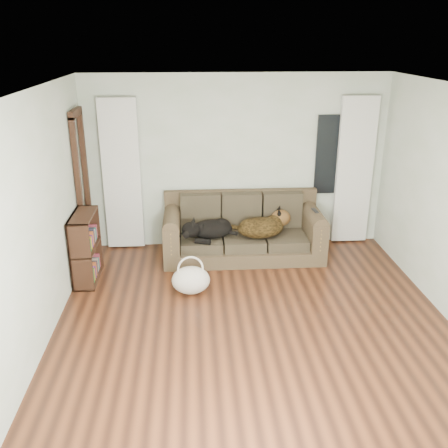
{
  "coord_description": "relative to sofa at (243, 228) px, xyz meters",
  "views": [
    {
      "loc": [
        -0.67,
        -4.79,
        3.09
      ],
      "look_at": [
        -0.24,
        1.6,
        0.66
      ],
      "focal_mm": 40.0,
      "sensor_mm": 36.0,
      "label": 1
    }
  ],
  "objects": [
    {
      "name": "wall_left",
      "position": [
        -2.32,
        -1.97,
        0.85
      ],
      "size": [
        0.04,
        5.0,
        2.6
      ],
      "primitive_type": "cube",
      "color": "silver",
      "rests_on": "ground"
    },
    {
      "name": "floor",
      "position": [
        -0.07,
        -1.97,
        -0.45
      ],
      "size": [
        5.0,
        5.0,
        0.0
      ],
      "primitive_type": "plane",
      "color": "black",
      "rests_on": "ground"
    },
    {
      "name": "window_pane",
      "position": [
        1.38,
        0.5,
        0.95
      ],
      "size": [
        0.5,
        0.03,
        1.2
      ],
      "primitive_type": "cube",
      "color": "black",
      "rests_on": "wall_back"
    },
    {
      "name": "wall_back",
      "position": [
        -0.07,
        0.53,
        0.85
      ],
      "size": [
        4.5,
        0.04,
        2.6
      ],
      "primitive_type": "cube",
      "color": "silver",
      "rests_on": "ground"
    },
    {
      "name": "tote_bag",
      "position": [
        -0.78,
        -1.09,
        -0.29
      ],
      "size": [
        0.56,
        0.47,
        0.36
      ],
      "primitive_type": "ellipsoid",
      "rotation": [
        0.0,
        0.0,
        -0.21
      ],
      "color": "beige",
      "rests_on": "floor"
    },
    {
      "name": "curtain_left",
      "position": [
        -1.77,
        0.45,
        0.7
      ],
      "size": [
        0.55,
        0.08,
        2.25
      ],
      "primitive_type": "cube",
      "color": "white",
      "rests_on": "ground"
    },
    {
      "name": "curtain_right",
      "position": [
        1.73,
        0.45,
        0.7
      ],
      "size": [
        0.55,
        0.08,
        2.25
      ],
      "primitive_type": "cube",
      "color": "white",
      "rests_on": "ground"
    },
    {
      "name": "dog_shepherd",
      "position": [
        0.28,
        -0.09,
        0.04
      ],
      "size": [
        0.77,
        0.6,
        0.31
      ],
      "primitive_type": "ellipsoid",
      "rotation": [
        0.0,
        0.0,
        3.29
      ],
      "color": "black",
      "rests_on": "sofa"
    },
    {
      "name": "dog_black_lab",
      "position": [
        -0.5,
        -0.11,
        0.03
      ],
      "size": [
        0.67,
        0.5,
        0.26
      ],
      "primitive_type": "ellipsoid",
      "rotation": [
        0.0,
        0.0,
        0.13
      ],
      "color": "black",
      "rests_on": "sofa"
    },
    {
      "name": "bookshelf",
      "position": [
        -2.16,
        -0.62,
        0.05
      ],
      "size": [
        0.32,
        0.75,
        0.93
      ],
      "primitive_type": "cube",
      "rotation": [
        0.0,
        0.0,
        0.05
      ],
      "color": "black",
      "rests_on": "floor"
    },
    {
      "name": "door_casing",
      "position": [
        -2.27,
        0.07,
        0.6
      ],
      "size": [
        0.07,
        0.6,
        2.1
      ],
      "primitive_type": "cube",
      "color": "black",
      "rests_on": "ground"
    },
    {
      "name": "sofa",
      "position": [
        0.0,
        0.0,
        0.0
      ],
      "size": [
        2.31,
        1.0,
        0.95
      ],
      "primitive_type": "cube",
      "color": "#2C2614",
      "rests_on": "floor"
    },
    {
      "name": "tv_remote",
      "position": [
        1.02,
        -0.11,
        0.28
      ],
      "size": [
        0.07,
        0.17,
        0.02
      ],
      "primitive_type": "cube",
      "rotation": [
        0.0,
        0.0,
        0.12
      ],
      "color": "black",
      "rests_on": "sofa"
    },
    {
      "name": "ceiling",
      "position": [
        -0.07,
        -1.97,
        2.15
      ],
      "size": [
        5.0,
        5.0,
        0.0
      ],
      "primitive_type": "plane",
      "color": "white",
      "rests_on": "ground"
    }
  ]
}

